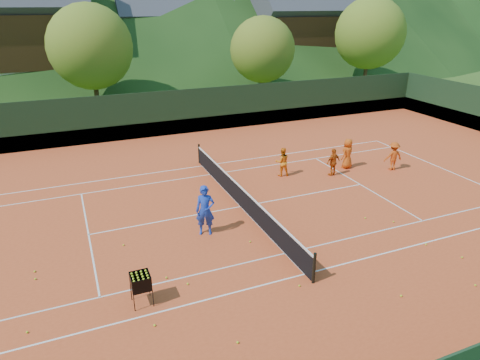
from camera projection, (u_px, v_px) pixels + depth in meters
name	position (u px, v px, depth m)	size (l,w,h in m)	color
ground	(241.00, 207.00, 18.82)	(400.00, 400.00, 0.00)	#2F4F18
clay_court	(241.00, 207.00, 18.81)	(40.00, 24.00, 0.02)	#C94720
coach	(205.00, 210.00, 16.25)	(0.73, 0.48, 1.99)	#1C3BB6
student_a	(282.00, 162.00, 21.91)	(0.73, 0.57, 1.50)	orange
student_b	(333.00, 162.00, 21.94)	(0.85, 0.35, 1.45)	#CB5412
student_c	(348.00, 153.00, 22.91)	(0.80, 0.52, 1.63)	#CD5012
student_d	(393.00, 156.00, 22.68)	(0.99, 0.57, 1.53)	#CC4A12
tennis_ball_0	(27.00, 332.00, 11.61)	(0.07, 0.07, 0.07)	#BFE926
tennis_ball_1	(426.00, 244.00, 15.81)	(0.07, 0.07, 0.07)	#BFE926
tennis_ball_2	(155.00, 325.00, 11.85)	(0.07, 0.07, 0.07)	#BFE926
tennis_ball_3	(35.00, 271.00, 14.22)	(0.07, 0.07, 0.07)	#BFE926
tennis_ball_4	(166.00, 278.00, 13.90)	(0.07, 0.07, 0.07)	#BFE926
tennis_ball_5	(300.00, 286.00, 13.51)	(0.07, 0.07, 0.07)	#BFE926
tennis_ball_6	(238.00, 342.00, 11.25)	(0.07, 0.07, 0.07)	#BFE926
tennis_ball_7	(475.00, 285.00, 13.53)	(0.07, 0.07, 0.07)	#BFE926
tennis_ball_8	(314.00, 257.00, 15.04)	(0.07, 0.07, 0.07)	#BFE926
tennis_ball_9	(462.00, 257.00, 15.00)	(0.07, 0.07, 0.07)	#BFE926
tennis_ball_10	(250.00, 242.00, 15.99)	(0.07, 0.07, 0.07)	#BFE926
tennis_ball_11	(394.00, 222.00, 17.45)	(0.07, 0.07, 0.07)	#BFE926
tennis_ball_12	(35.00, 279.00, 13.84)	(0.07, 0.07, 0.07)	#BFE926
tennis_ball_13	(365.00, 218.00, 17.74)	(0.07, 0.07, 0.07)	#BFE926
tennis_ball_14	(188.00, 284.00, 13.60)	(0.07, 0.07, 0.07)	#BFE926
tennis_ball_16	(401.00, 296.00, 13.04)	(0.07, 0.07, 0.07)	#BFE926
tennis_ball_17	(123.00, 245.00, 15.77)	(0.07, 0.07, 0.07)	#BFE926
court_lines	(241.00, 207.00, 18.81)	(23.83, 11.03, 0.00)	white
tennis_net	(241.00, 196.00, 18.62)	(0.10, 12.07, 1.10)	black
perimeter_fence	(241.00, 180.00, 18.33)	(40.40, 24.24, 3.00)	black
ball_hopper	(141.00, 282.00, 12.50)	(0.57, 0.57, 1.00)	black
chalet_left	(11.00, 34.00, 38.64)	(13.80, 9.93, 12.92)	beige
chalet_mid	(173.00, 34.00, 47.99)	(12.65, 8.82, 11.45)	beige
chalet_right	(300.00, 31.00, 49.46)	(11.50, 8.82, 11.91)	beige
tree_b	(91.00, 47.00, 32.43)	(6.40, 6.40, 8.40)	#3D2818
tree_c	(263.00, 50.00, 36.81)	(5.60, 5.60, 7.35)	#3E2518
tree_d	(370.00, 33.00, 41.55)	(6.80, 6.80, 8.93)	#402819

